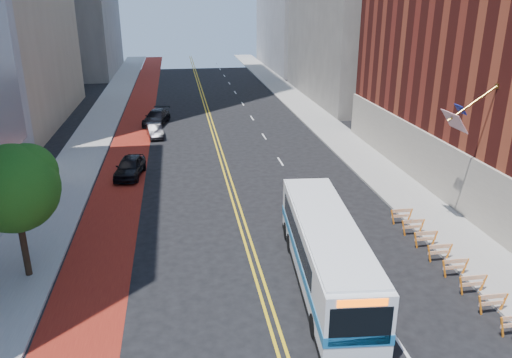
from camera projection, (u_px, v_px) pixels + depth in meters
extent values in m
plane|color=black|center=(275.00, 329.00, 21.00)|extent=(160.00, 160.00, 0.00)
cube|color=gray|center=(89.00, 143.00, 46.98)|extent=(4.00, 140.00, 0.15)
cube|color=gray|center=(334.00, 133.00, 50.53)|extent=(4.00, 140.00, 0.15)
cube|color=maroon|center=(131.00, 142.00, 47.58)|extent=(3.60, 140.00, 0.01)
cube|color=gold|center=(214.00, 139.00, 48.75)|extent=(0.14, 140.00, 0.01)
cube|color=gold|center=(218.00, 138.00, 48.81)|extent=(0.14, 140.00, 0.01)
cube|color=silver|center=(403.00, 348.00, 19.86)|extent=(0.14, 2.20, 0.01)
cube|color=silver|center=(340.00, 252.00, 27.27)|extent=(0.14, 2.20, 0.01)
cube|color=silver|center=(304.00, 197.00, 34.67)|extent=(0.14, 2.20, 0.01)
cube|color=silver|center=(280.00, 161.00, 42.08)|extent=(0.14, 2.20, 0.01)
cube|color=silver|center=(264.00, 136.00, 49.49)|extent=(0.14, 2.20, 0.01)
cube|color=silver|center=(252.00, 118.00, 56.90)|extent=(0.14, 2.20, 0.01)
cube|color=silver|center=(243.00, 104.00, 64.30)|extent=(0.14, 2.20, 0.01)
cube|color=silver|center=(235.00, 92.00, 71.71)|extent=(0.14, 2.20, 0.01)
cube|color=silver|center=(229.00, 83.00, 79.12)|extent=(0.14, 2.20, 0.01)
cube|color=silver|center=(224.00, 76.00, 86.53)|extent=(0.14, 2.20, 0.01)
cube|color=silver|center=(220.00, 69.00, 93.93)|extent=(0.14, 2.20, 0.01)
cube|color=silver|center=(217.00, 64.00, 101.34)|extent=(0.14, 2.20, 0.01)
cube|color=#9E9384|center=(446.00, 173.00, 33.50)|extent=(0.50, 36.00, 4.00)
cube|color=black|center=(499.00, 222.00, 28.27)|extent=(0.35, 2.80, 2.20)
cube|color=black|center=(438.00, 180.00, 34.75)|extent=(0.35, 2.80, 2.20)
cube|color=black|center=(396.00, 151.00, 41.23)|extent=(0.35, 2.80, 2.20)
cube|color=#A57F33|center=(498.00, 86.00, 27.54)|extent=(0.25, 0.25, 0.25)
cylinder|color=#A57F33|center=(473.00, 103.00, 27.65)|extent=(2.85, 0.12, 2.05)
cube|color=#B21419|center=(454.00, 121.00, 27.85)|extent=(0.75, 1.90, 1.05)
cube|color=navy|center=(460.00, 109.00, 28.15)|extent=(0.39, 0.85, 0.52)
cube|color=orange|center=(502.00, 327.00, 20.32)|extent=(0.32, 0.06, 0.99)
cube|color=orange|center=(480.00, 305.00, 21.75)|extent=(0.32, 0.06, 0.99)
cube|color=orange|center=(503.00, 303.00, 21.91)|extent=(0.32, 0.06, 0.99)
cube|color=orange|center=(493.00, 296.00, 21.69)|extent=(1.25, 0.05, 0.22)
cube|color=orange|center=(492.00, 303.00, 21.82)|extent=(1.25, 0.05, 0.18)
cube|color=orange|center=(461.00, 286.00, 23.19)|extent=(0.32, 0.06, 0.99)
cube|color=orange|center=(483.00, 284.00, 23.35)|extent=(0.32, 0.06, 0.99)
cube|color=orange|center=(473.00, 278.00, 23.13)|extent=(1.25, 0.05, 0.22)
cube|color=orange|center=(472.00, 284.00, 23.25)|extent=(1.25, 0.05, 0.18)
cube|color=orange|center=(444.00, 269.00, 24.62)|extent=(0.32, 0.06, 0.99)
cube|color=orange|center=(465.00, 267.00, 24.78)|extent=(0.32, 0.06, 0.99)
cube|color=orange|center=(456.00, 261.00, 24.56)|extent=(1.25, 0.05, 0.22)
cube|color=orange|center=(455.00, 267.00, 24.69)|extent=(1.25, 0.05, 0.18)
cube|color=orange|center=(429.00, 254.00, 26.06)|extent=(0.32, 0.06, 0.99)
cube|color=orange|center=(449.00, 252.00, 26.22)|extent=(0.32, 0.06, 0.99)
cube|color=orange|center=(440.00, 246.00, 26.00)|extent=(1.25, 0.05, 0.22)
cube|color=orange|center=(439.00, 252.00, 26.12)|extent=(1.25, 0.05, 0.18)
cube|color=orange|center=(416.00, 240.00, 27.49)|extent=(0.32, 0.06, 0.99)
cube|color=orange|center=(434.00, 239.00, 27.66)|extent=(0.32, 0.06, 0.99)
cube|color=orange|center=(426.00, 233.00, 27.43)|extent=(1.25, 0.05, 0.22)
cube|color=orange|center=(425.00, 239.00, 27.56)|extent=(1.25, 0.05, 0.18)
cube|color=orange|center=(404.00, 228.00, 28.93)|extent=(0.32, 0.06, 0.99)
cube|color=orange|center=(421.00, 227.00, 29.09)|extent=(0.32, 0.06, 0.99)
cube|color=orange|center=(413.00, 221.00, 28.87)|extent=(1.25, 0.05, 0.22)
cube|color=orange|center=(413.00, 227.00, 28.99)|extent=(1.25, 0.05, 0.18)
cube|color=orange|center=(393.00, 217.00, 30.36)|extent=(0.32, 0.06, 0.99)
cube|color=orange|center=(410.00, 216.00, 30.53)|extent=(0.32, 0.06, 0.99)
cube|color=orange|center=(402.00, 211.00, 30.31)|extent=(1.25, 0.05, 0.22)
cube|color=orange|center=(401.00, 216.00, 30.43)|extent=(1.25, 0.05, 0.18)
cylinder|color=black|center=(24.00, 246.00, 24.28)|extent=(0.32, 0.32, 3.20)
sphere|color=#19470F|center=(14.00, 188.00, 23.24)|extent=(4.20, 4.20, 4.20)
sphere|color=#19470F|center=(28.00, 173.00, 23.49)|extent=(2.80, 2.80, 2.80)
cube|color=white|center=(326.00, 251.00, 23.66)|extent=(3.67, 12.31, 2.88)
cube|color=#1A659F|center=(326.00, 259.00, 23.81)|extent=(3.71, 12.35, 0.45)
cube|color=black|center=(323.00, 234.00, 24.25)|extent=(3.40, 8.69, 0.96)
cube|color=black|center=(360.00, 326.00, 17.94)|extent=(2.31, 0.30, 1.62)
cube|color=black|center=(305.00, 195.00, 29.16)|extent=(2.10, 0.28, 1.01)
cube|color=#FF5905|center=(362.00, 303.00, 17.58)|extent=(1.84, 0.24, 0.30)
cube|color=white|center=(328.00, 223.00, 23.15)|extent=(3.49, 11.69, 0.12)
cube|color=black|center=(325.00, 278.00, 24.17)|extent=(3.70, 12.34, 0.30)
cylinder|color=black|center=(315.00, 326.00, 20.40)|extent=(0.39, 1.03, 1.01)
cylinder|color=black|center=(372.00, 323.00, 20.56)|extent=(0.39, 1.03, 1.01)
cylinder|color=black|center=(291.00, 243.00, 27.21)|extent=(0.39, 1.03, 1.01)
cylinder|color=black|center=(334.00, 241.00, 27.37)|extent=(0.39, 1.03, 1.01)
cylinder|color=black|center=(287.00, 231.00, 28.57)|extent=(0.39, 1.03, 1.01)
cylinder|color=black|center=(328.00, 230.00, 28.73)|extent=(0.39, 1.03, 1.01)
imported|color=black|center=(130.00, 167.00, 38.39)|extent=(2.49, 4.80, 1.56)
imported|color=black|center=(155.00, 131.00, 49.10)|extent=(1.95, 4.10, 1.30)
imported|color=black|center=(156.00, 117.00, 53.93)|extent=(3.33, 5.58, 1.52)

